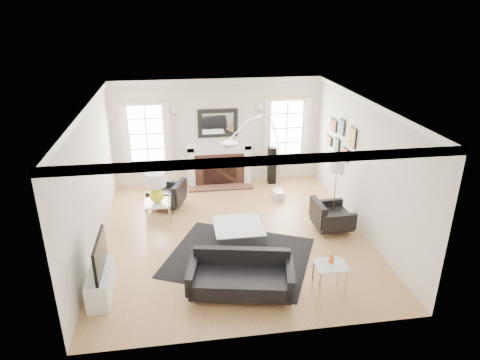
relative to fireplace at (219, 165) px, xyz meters
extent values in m
plane|color=#A07C43|center=(0.00, -2.79, -0.54)|extent=(6.00, 6.00, 0.00)
cube|color=beige|center=(0.00, 0.21, 0.86)|extent=(5.50, 0.04, 2.80)
cube|color=beige|center=(0.00, -5.79, 0.86)|extent=(5.50, 0.04, 2.80)
cube|color=beige|center=(-2.75, -2.79, 0.86)|extent=(0.04, 6.00, 2.80)
cube|color=beige|center=(2.75, -2.79, 0.86)|extent=(0.04, 6.00, 2.80)
cube|color=white|center=(0.00, -2.79, 2.26)|extent=(5.50, 6.00, 0.02)
cube|color=white|center=(0.00, -2.79, 2.20)|extent=(5.50, 6.00, 0.12)
cube|color=white|center=(-0.75, 0.01, 0.01)|extent=(0.18, 0.38, 1.10)
cube|color=white|center=(0.75, 0.01, 0.01)|extent=(0.18, 0.38, 1.10)
cube|color=white|center=(0.00, 0.01, 0.51)|extent=(1.70, 0.38, 0.12)
cube|color=white|center=(0.00, 0.01, 0.41)|extent=(1.50, 0.34, 0.10)
cube|color=brown|center=(0.00, 0.03, -0.09)|extent=(1.30, 0.30, 0.90)
cube|color=black|center=(0.00, -0.07, -0.16)|extent=(0.90, 0.10, 0.76)
cube|color=brown|center=(0.00, -0.24, -0.52)|extent=(1.70, 0.50, 0.04)
cube|color=black|center=(0.00, 0.17, 1.11)|extent=(1.05, 0.06, 0.75)
cube|color=white|center=(0.00, 0.13, 1.11)|extent=(0.82, 0.02, 0.55)
cube|color=white|center=(-1.85, 0.18, 0.91)|extent=(1.00, 0.05, 1.60)
cube|color=white|center=(-1.85, 0.15, 0.91)|extent=(0.84, 0.02, 1.44)
cube|color=white|center=(-2.40, 0.08, 0.96)|extent=(0.14, 0.05, 1.55)
cube|color=white|center=(-1.30, 0.08, 0.96)|extent=(0.14, 0.05, 1.55)
cube|color=white|center=(1.85, 0.18, 0.91)|extent=(1.00, 0.05, 1.60)
cube|color=white|center=(1.85, 0.15, 0.91)|extent=(0.84, 0.02, 1.44)
cube|color=white|center=(1.30, 0.08, 0.96)|extent=(0.14, 0.05, 1.55)
cube|color=white|center=(2.40, 0.08, 0.96)|extent=(0.14, 0.05, 1.55)
cube|color=black|center=(2.72, -2.19, 1.31)|extent=(0.03, 0.34, 0.44)
cube|color=gold|center=(2.70, -2.19, 1.31)|extent=(0.01, 0.29, 0.39)
cube|color=black|center=(2.72, -1.54, 1.36)|extent=(0.03, 0.28, 0.38)
cube|color=#2E5D80|center=(2.70, -1.54, 1.36)|extent=(0.01, 0.23, 0.33)
cube|color=black|center=(2.72, -0.99, 1.26)|extent=(0.03, 0.40, 0.30)
cube|color=#B85238|center=(2.70, -0.99, 1.26)|extent=(0.01, 0.35, 0.25)
cube|color=black|center=(2.72, -1.89, 0.81)|extent=(0.03, 0.30, 0.30)
cube|color=olive|center=(2.70, -1.89, 0.81)|extent=(0.01, 0.25, 0.25)
cube|color=black|center=(2.72, -1.34, 0.86)|extent=(0.03, 0.26, 0.34)
cube|color=#436F59|center=(2.70, -1.34, 0.86)|extent=(0.01, 0.21, 0.29)
cube|color=black|center=(2.72, -0.79, 0.81)|extent=(0.03, 0.32, 0.24)
cube|color=#A68447|center=(2.70, -0.79, 0.81)|extent=(0.01, 0.27, 0.19)
cube|color=black|center=(2.72, -1.64, 0.41)|extent=(0.03, 0.24, 0.30)
cube|color=#51376E|center=(2.70, -1.64, 0.41)|extent=(0.01, 0.19, 0.25)
cube|color=black|center=(2.72, -1.04, 0.41)|extent=(0.03, 0.28, 0.22)
cube|color=#895074|center=(2.70, -1.04, 0.41)|extent=(0.01, 0.23, 0.17)
cube|color=white|center=(-2.45, -4.49, -0.29)|extent=(0.35, 1.00, 0.50)
cube|color=black|center=(-2.40, -4.49, 0.26)|extent=(0.05, 1.00, 0.58)
cube|color=black|center=(-0.01, -3.68, -0.54)|extent=(3.29, 3.08, 0.01)
cube|color=black|center=(-0.14, -4.81, -0.28)|extent=(1.78, 1.09, 0.28)
cube|color=black|center=(-0.07, -4.46, -0.08)|extent=(1.65, 0.45, 0.46)
cube|color=black|center=(-0.94, -4.65, -0.17)|extent=(0.28, 0.79, 0.35)
cube|color=black|center=(0.65, -4.97, -0.17)|extent=(0.28, 0.79, 0.35)
cube|color=black|center=(-1.39, -1.25, -0.29)|extent=(0.92, 0.92, 0.27)
cube|color=black|center=(-1.09, -1.36, -0.10)|extent=(0.37, 0.71, 0.45)
cube|color=black|center=(-1.26, -0.92, -0.19)|extent=(0.71, 0.35, 0.34)
cube|color=black|center=(-1.51, -1.58, -0.19)|extent=(0.71, 0.35, 0.34)
cube|color=black|center=(2.13, -2.90, -0.28)|extent=(0.76, 0.76, 0.28)
cube|color=black|center=(1.80, -2.91, -0.08)|extent=(0.16, 0.74, 0.46)
cube|color=black|center=(2.14, -3.26, -0.17)|extent=(0.74, 0.14, 0.35)
cube|color=black|center=(2.12, -2.53, -0.17)|extent=(0.74, 0.14, 0.35)
cube|color=silver|center=(0.05, -3.18, -0.12)|extent=(0.97, 0.97, 0.02)
cylinder|color=silver|center=(-0.40, -3.63, -0.33)|extent=(0.04, 0.04, 0.43)
cylinder|color=silver|center=(0.50, -3.63, -0.33)|extent=(0.04, 0.04, 0.43)
cylinder|color=silver|center=(-0.40, -2.73, -0.33)|extent=(0.04, 0.04, 0.43)
cylinder|color=silver|center=(0.50, -2.73, -0.33)|extent=(0.04, 0.04, 0.43)
cube|color=silver|center=(-1.56, -2.24, 0.06)|extent=(0.56, 0.56, 0.02)
cylinder|color=silver|center=(-1.80, -2.48, -0.24)|extent=(0.04, 0.04, 0.61)
cylinder|color=silver|center=(-1.32, -2.48, -0.24)|extent=(0.04, 0.04, 0.61)
cylinder|color=silver|center=(-1.80, -2.00, -0.24)|extent=(0.04, 0.04, 0.61)
cylinder|color=silver|center=(-1.32, -2.00, -0.24)|extent=(0.04, 0.04, 0.61)
cube|color=silver|center=(1.33, -5.00, 0.02)|extent=(0.52, 0.44, 0.02)
cylinder|color=silver|center=(1.10, -5.18, -0.25)|extent=(0.04, 0.04, 0.58)
cylinder|color=silver|center=(1.55, -5.18, -0.25)|extent=(0.04, 0.04, 0.58)
cylinder|color=silver|center=(1.10, -4.82, -0.25)|extent=(0.04, 0.04, 0.58)
cylinder|color=silver|center=(1.55, -4.82, -0.25)|extent=(0.04, 0.04, 0.58)
sphere|color=yellow|center=(-1.56, -2.24, 0.23)|extent=(0.32, 0.32, 0.32)
cylinder|color=yellow|center=(-1.56, -2.24, 0.39)|extent=(0.04, 0.04, 0.13)
cylinder|color=white|center=(-1.56, -2.24, 0.60)|extent=(0.42, 0.42, 0.29)
sphere|color=orange|center=(1.33, -5.00, 0.11)|extent=(0.11, 0.11, 0.11)
sphere|color=orange|center=(1.33, -5.00, 0.18)|extent=(0.08, 0.08, 0.08)
cube|color=white|center=(1.37, -1.12, -0.44)|extent=(0.25, 0.39, 0.20)
ellipsoid|color=silver|center=(-0.01, -2.30, 1.33)|extent=(0.33, 0.33, 0.20)
cylinder|color=#B2983D|center=(2.20, -2.74, -0.53)|extent=(0.20, 0.20, 0.03)
cylinder|color=#B2983D|center=(2.20, -2.74, 0.15)|extent=(0.02, 0.02, 1.38)
cylinder|color=white|center=(2.20, -2.74, 0.89)|extent=(0.32, 0.32, 0.26)
cube|color=black|center=(1.41, -0.14, -0.03)|extent=(0.21, 0.21, 1.02)
camera|label=1|loc=(-1.03, -10.67, 4.02)|focal=32.00mm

